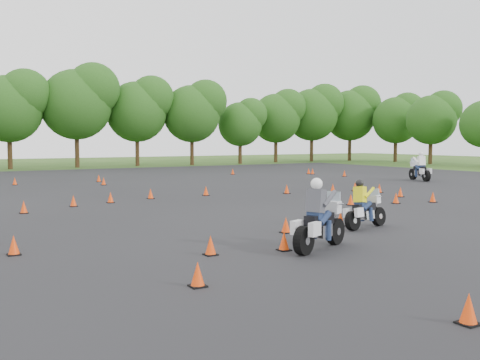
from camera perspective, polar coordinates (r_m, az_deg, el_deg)
The scene contains 7 objects.
ground at distance 17.66m, azimuth 6.68°, elevation -4.72°, with size 140.00×140.00×0.00m, color #2D5119.
asphalt_pad at distance 22.67m, azimuth -2.59°, elevation -2.69°, with size 62.00×62.00×0.00m, color black.
treeline at distance 51.00m, azimuth -16.39°, elevation 6.27°, with size 87.15×32.05×10.91m.
traffic_cones at distance 21.93m, azimuth -1.36°, elevation -2.33°, with size 36.16×32.92×0.45m.
rider_grey at distance 13.57m, azimuth 8.59°, elevation -3.57°, with size 2.35×0.72×1.82m, color #46474E, non-canonical shape.
rider_yellow at distance 17.11m, azimuth 13.41°, elevation -2.50°, with size 1.98×0.61×1.53m, color yellow, non-canonical shape.
rider_white at distance 38.17m, azimuth 18.63°, elevation 1.41°, with size 2.54×0.78×1.96m, color white, non-canonical shape.
Camera 1 is at (-10.62, -13.83, 2.76)m, focal length 40.00 mm.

